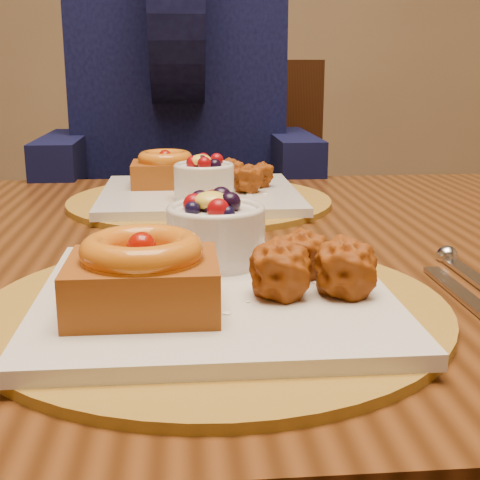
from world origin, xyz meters
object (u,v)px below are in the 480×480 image
dining_table (206,307)px  place_setting_near (211,281)px  diner (178,87)px  place_setting_far (198,190)px  chair_far (242,241)px

dining_table → place_setting_near: (-0.00, -0.22, 0.10)m
place_setting_near → diner: (-0.03, 0.90, 0.13)m
place_setting_near → diner: 0.90m
place_setting_far → chair_far: size_ratio=0.39×
chair_far → diner: diner is taller
dining_table → chair_far: bearing=82.1°
place_setting_far → diner: bearing=93.3°
place_setting_near → place_setting_far: 0.43m
diner → place_setting_near: bearing=-101.9°
dining_table → place_setting_far: place_setting_far is taller
place_setting_near → diner: diner is taller
dining_table → place_setting_far: bearing=90.5°
chair_far → place_setting_far: bearing=-106.0°
diner → dining_table: bearing=-101.2°
dining_table → chair_far: 0.85m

